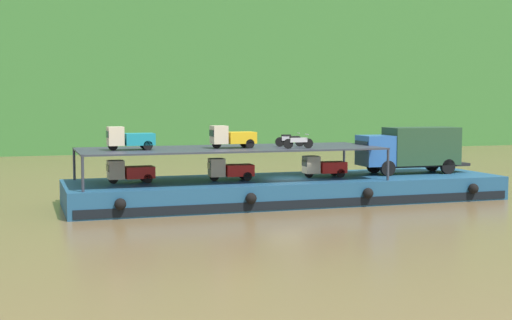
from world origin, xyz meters
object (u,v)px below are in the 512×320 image
object	(u,v)px
covered_lorry	(411,148)
motorcycle_upper_port	(298,141)
mini_truck_lower_mid	(323,166)
mini_truck_upper_mid	(232,137)
mini_truck_lower_aft	(230,169)
cargo_barge	(288,190)
mini_truck_upper_stern	(130,138)
mini_truck_lower_stern	(130,172)
motorcycle_upper_centre	(290,140)

from	to	relation	value
covered_lorry	motorcycle_upper_port	world-z (taller)	covered_lorry
mini_truck_lower_mid	mini_truck_upper_mid	xyz separation A→B (m)	(-6.10, -0.07, 2.00)
covered_lorry	mini_truck_lower_aft	bearing A→B (deg)	-178.14
cargo_barge	mini_truck_upper_mid	size ratio (longest dim) A/B	9.99
mini_truck_lower_aft	mini_truck_upper_mid	distance (m)	2.00
mini_truck_lower_aft	mini_truck_lower_mid	xyz separation A→B (m)	(6.23, 0.02, 0.00)
cargo_barge	mini_truck_upper_stern	bearing A→B (deg)	-179.28
covered_lorry	mini_truck_lower_mid	size ratio (longest dim) A/B	2.85
mini_truck_lower_mid	mini_truck_upper_stern	xyz separation A→B (m)	(-12.30, 0.11, 2.00)
mini_truck_upper_mid	covered_lorry	bearing A→B (deg)	2.08
mini_truck_lower_aft	mini_truck_upper_stern	size ratio (longest dim) A/B	1.01
covered_lorry	mini_truck_lower_aft	xyz separation A→B (m)	(-12.77, -0.41, -1.00)
mini_truck_lower_stern	motorcycle_upper_centre	bearing A→B (deg)	-1.59
mini_truck_lower_mid	mini_truck_upper_stern	distance (m)	12.46
mini_truck_lower_stern	motorcycle_upper_port	distance (m)	10.25
cargo_barge	mini_truck_upper_mid	xyz separation A→B (m)	(-3.79, -0.31, 3.44)
mini_truck_lower_stern	motorcycle_upper_centre	xyz separation A→B (m)	(10.05, -0.28, 1.74)
cargo_barge	mini_truck_upper_stern	distance (m)	10.56
mini_truck_lower_mid	motorcycle_upper_port	xyz separation A→B (m)	(-2.42, -1.69, 1.74)
covered_lorry	mini_truck_lower_mid	distance (m)	6.63
cargo_barge	mini_truck_lower_stern	size ratio (longest dim) A/B	9.94
mini_truck_upper_stern	motorcycle_upper_port	xyz separation A→B (m)	(9.88, -1.80, -0.26)
mini_truck_lower_stern	mini_truck_lower_aft	distance (m)	6.06
mini_truck_lower_mid	motorcycle_upper_centre	bearing A→B (deg)	173.23
motorcycle_upper_port	cargo_barge	bearing A→B (deg)	87.04
mini_truck_lower_mid	mini_truck_upper_stern	world-z (taller)	mini_truck_upper_stern
mini_truck_lower_stern	mini_truck_lower_mid	bearing A→B (deg)	-2.53
mini_truck_upper_mid	motorcycle_upper_port	world-z (taller)	mini_truck_upper_mid
mini_truck_lower_aft	motorcycle_upper_port	xyz separation A→B (m)	(3.81, -1.67, 1.74)
covered_lorry	mini_truck_upper_stern	xyz separation A→B (m)	(-18.84, -0.28, 1.00)
mini_truck_lower_aft	cargo_barge	bearing A→B (deg)	3.79
mini_truck_lower_aft	mini_truck_upper_mid	xyz separation A→B (m)	(0.13, -0.05, 2.00)
cargo_barge	mini_truck_upper_mid	world-z (taller)	mini_truck_upper_mid
mini_truck_lower_mid	mini_truck_lower_aft	bearing A→B (deg)	-179.80
cargo_barge	motorcycle_upper_centre	bearing A→B (deg)	14.44
mini_truck_upper_stern	cargo_barge	bearing A→B (deg)	0.72
mini_truck_upper_mid	motorcycle_upper_port	distance (m)	4.04
cargo_barge	mini_truck_lower_aft	world-z (taller)	mini_truck_lower_aft
mini_truck_lower_stern	mini_truck_upper_mid	size ratio (longest dim) A/B	1.01
mini_truck_lower_aft	motorcycle_upper_centre	xyz separation A→B (m)	(4.01, 0.28, 1.74)
mini_truck_lower_stern	mini_truck_upper_mid	bearing A→B (deg)	-5.67
motorcycle_upper_centre	mini_truck_lower_aft	bearing A→B (deg)	-175.94
mini_truck_upper_stern	motorcycle_upper_centre	bearing A→B (deg)	0.85
mini_truck_lower_stern	mini_truck_upper_mid	distance (m)	6.51
cargo_barge	mini_truck_upper_mid	distance (m)	5.13
mini_truck_upper_stern	motorcycle_upper_port	world-z (taller)	mini_truck_upper_stern
mini_truck_lower_aft	mini_truck_upper_stern	distance (m)	6.39
cargo_barge	covered_lorry	world-z (taller)	covered_lorry
covered_lorry	motorcycle_upper_centre	distance (m)	8.79
cargo_barge	mini_truck_lower_aft	distance (m)	4.18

